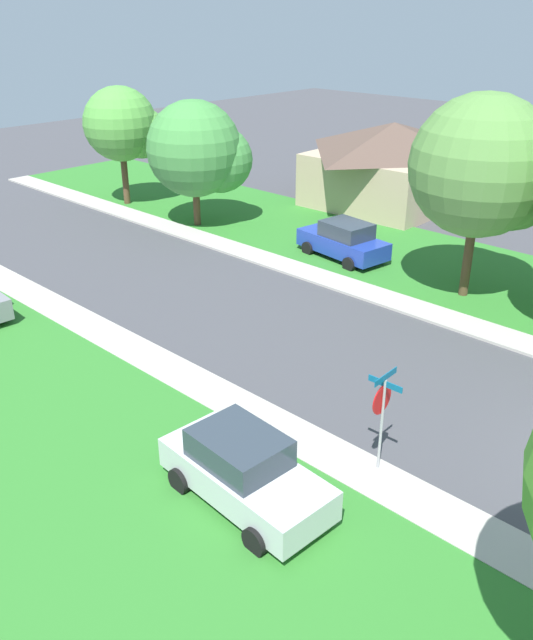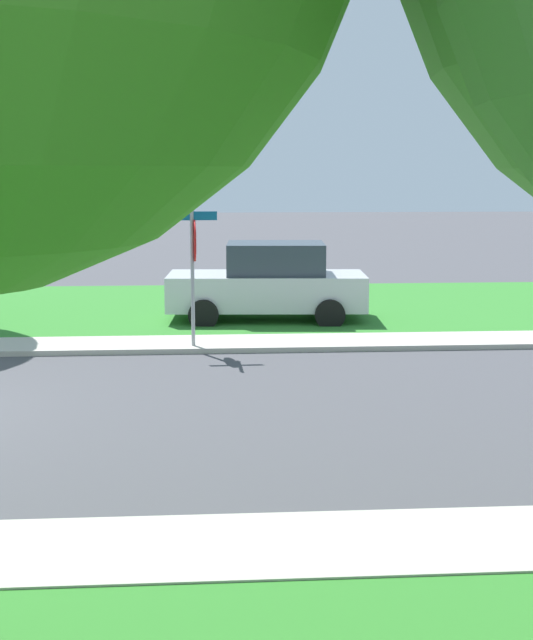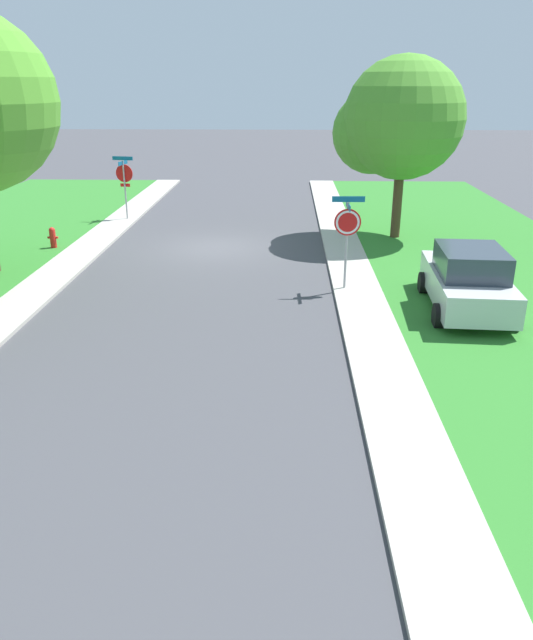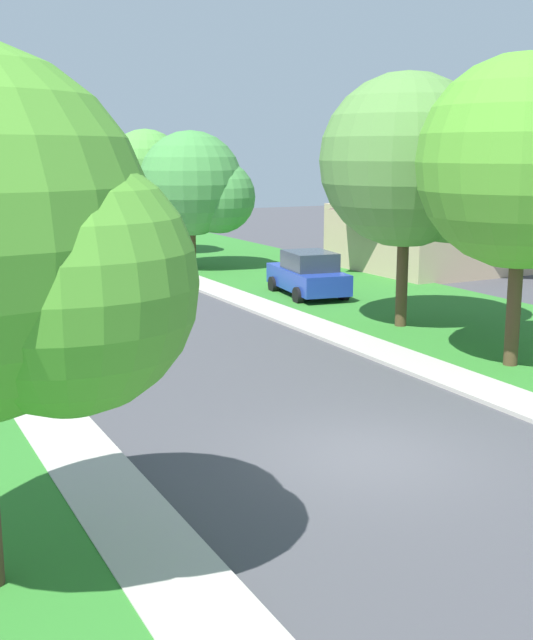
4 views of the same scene
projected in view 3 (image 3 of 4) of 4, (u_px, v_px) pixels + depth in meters
The scene contains 7 objects.
ground_plane at pixel (216, 248), 22.62m from camera, with size 120.00×120.00×0.00m, color #424247.
sidewalk_west at pixel (398, 411), 11.29m from camera, with size 1.40×56.00×0.10m, color #ADA89E.
stop_sign_near_corner at pixel (124, 178), 26.38m from camera, with size 0.91×0.91×2.77m.
stop_sign_far_corner at pixel (347, 228), 17.25m from camera, with size 0.92×0.92×2.77m.
car_silver_near_corner at pixel (467, 280), 16.03m from camera, with size 2.25×4.41×1.76m.
tree_sidewalk_near at pixel (396, 122), 22.51m from camera, with size 4.75×4.42×6.71m.
fire_hydrant at pixel (53, 238), 22.21m from camera, with size 0.38×0.22×0.83m.
Camera 3 is at (-2.60, 21.97, 5.74)m, focal length 34.27 mm.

